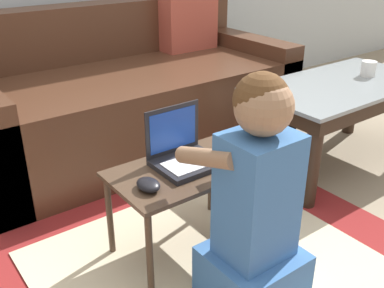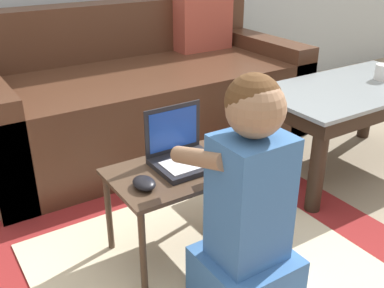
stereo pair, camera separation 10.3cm
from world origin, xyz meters
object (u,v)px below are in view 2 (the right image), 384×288
at_px(couch, 142,95).
at_px(computer_mouse, 144,183).
at_px(coffee_table, 352,100).
at_px(laptop, 183,155).
at_px(person_seated, 248,209).
at_px(laptop_desk, 183,179).
at_px(cup_on_table, 383,72).

relative_size(couch, computer_mouse, 18.42).
height_order(coffee_table, laptop, laptop).
relative_size(computer_mouse, person_seated, 0.12).
distance_m(coffee_table, laptop_desk, 1.07).
xyz_separation_m(coffee_table, cup_on_table, (0.20, -0.01, 0.12)).
xyz_separation_m(coffee_table, laptop, (-1.04, -0.08, 0.01)).
relative_size(laptop_desk, laptop, 2.28).
bearing_deg(computer_mouse, coffee_table, 7.50).
distance_m(coffee_table, cup_on_table, 0.23).
bearing_deg(computer_mouse, laptop_desk, 15.03).
relative_size(person_seated, cup_on_table, 10.15).
bearing_deg(laptop_desk, cup_on_table, 4.83).
relative_size(couch, cup_on_table, 23.29).
bearing_deg(couch, computer_mouse, -116.45).
bearing_deg(cup_on_table, person_seated, -159.96).
bearing_deg(person_seated, laptop, 90.01).
distance_m(couch, laptop_desk, 1.07).
xyz_separation_m(laptop_desk, cup_on_table, (1.26, 0.11, 0.18)).
xyz_separation_m(laptop, cup_on_table, (1.24, 0.08, 0.10)).
relative_size(coffee_table, computer_mouse, 9.92).
distance_m(couch, person_seated, 1.39).
relative_size(laptop, cup_on_table, 3.02).
bearing_deg(couch, person_seated, -103.38).
relative_size(couch, laptop_desk, 3.39).
relative_size(coffee_table, cup_on_table, 12.54).
xyz_separation_m(laptop_desk, laptop, (0.02, 0.03, 0.08)).
relative_size(laptop_desk, person_seated, 0.68).
bearing_deg(cup_on_table, couch, 135.53).
bearing_deg(couch, cup_on_table, -44.47).
bearing_deg(coffee_table, laptop_desk, -173.81).
distance_m(couch, laptop, 1.03).
relative_size(laptop_desk, cup_on_table, 6.87).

